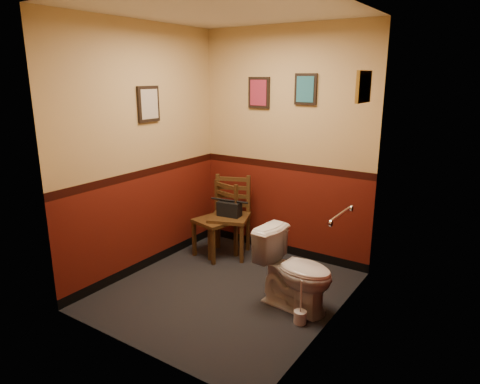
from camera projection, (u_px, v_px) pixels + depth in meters
name	position (u px, v px, depth m)	size (l,w,h in m)	color
floor	(227.00, 291.00, 4.41)	(2.20, 2.40, 0.00)	black
ceiling	(224.00, 9.00, 3.70)	(2.20, 2.40, 0.00)	silver
wall_back	(285.00, 146.00, 5.02)	(2.20, 2.70, 0.00)	#56150C
wall_front	(129.00, 189.00, 3.09)	(2.20, 2.70, 0.00)	#56150C
wall_left	(143.00, 151.00, 4.64)	(2.40, 2.70, 0.00)	#56150C
wall_right	(336.00, 177.00, 3.47)	(2.40, 2.70, 0.00)	#56150C
grab_bar	(340.00, 215.00, 3.79)	(0.05, 0.56, 0.06)	silver
framed_print_back_a	(259.00, 93.00, 5.03)	(0.28, 0.04, 0.36)	black
framed_print_back_b	(306.00, 89.00, 4.70)	(0.26, 0.04, 0.34)	black
framed_print_left	(149.00, 104.00, 4.58)	(0.04, 0.30, 0.38)	black
framed_print_right	(363.00, 87.00, 3.78)	(0.04, 0.34, 0.28)	olive
toilet	(295.00, 271.00, 4.01)	(0.42, 0.76, 0.74)	white
toilet_brush	(300.00, 316.00, 3.82)	(0.12, 0.12, 0.42)	silver
chair_left	(217.00, 220.00, 5.18)	(0.51, 0.51, 0.90)	#4C3117
chair_right	(230.00, 216.00, 5.21)	(0.59, 0.59, 0.97)	#4C3117
handbag	(229.00, 209.00, 5.14)	(0.30, 0.18, 0.21)	black
tp_stack	(270.00, 243.00, 5.18)	(0.25, 0.15, 0.43)	silver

